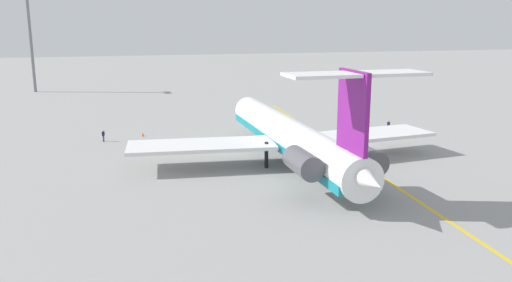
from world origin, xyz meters
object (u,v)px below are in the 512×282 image
at_px(ground_crew_portside, 103,134).
at_px(safety_cone_nose, 143,134).
at_px(light_mast, 30,37).
at_px(main_jetliner, 293,137).
at_px(ground_crew_near_nose, 388,124).

distance_m(ground_crew_portside, safety_cone_nose, 5.83).
bearing_deg(light_mast, main_jetliner, -154.07).
distance_m(main_jetliner, safety_cone_nose, 25.92).
bearing_deg(main_jetliner, ground_crew_portside, 48.30).
bearing_deg(main_jetliner, light_mast, 25.26).
xyz_separation_m(main_jetliner, ground_crew_near_nose, (14.39, -20.13, -2.27)).
bearing_deg(main_jetliner, ground_crew_near_nose, -55.11).
height_order(ground_crew_near_nose, safety_cone_nose, ground_crew_near_nose).
bearing_deg(ground_crew_near_nose, light_mast, -111.98).
xyz_separation_m(main_jetliner, light_mast, (76.11, 37.00, 9.23)).
bearing_deg(ground_crew_near_nose, ground_crew_portside, -70.23).
relative_size(safety_cone_nose, light_mast, 0.02).
relative_size(main_jetliner, light_mast, 1.84).
xyz_separation_m(ground_crew_portside, light_mast, (57.78, 15.94, 11.51)).
bearing_deg(safety_cone_nose, ground_crew_portside, 111.19).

